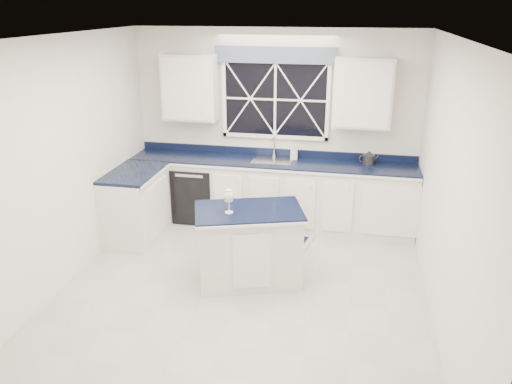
% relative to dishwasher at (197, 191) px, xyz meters
% --- Properties ---
extents(ground, '(4.50, 4.50, 0.00)m').
position_rel_dishwasher_xyz_m(ground, '(1.10, -1.95, -0.41)').
color(ground, '#ACABA7').
rests_on(ground, ground).
extents(back_wall, '(4.00, 0.10, 2.70)m').
position_rel_dishwasher_xyz_m(back_wall, '(1.10, 0.30, 0.94)').
color(back_wall, silver).
rests_on(back_wall, ground).
extents(base_cabinets, '(3.99, 1.60, 0.90)m').
position_rel_dishwasher_xyz_m(base_cabinets, '(0.77, -0.17, 0.04)').
color(base_cabinets, silver).
rests_on(base_cabinets, ground).
extents(countertop, '(3.98, 0.64, 0.04)m').
position_rel_dishwasher_xyz_m(countertop, '(1.10, 0.00, 0.51)').
color(countertop, black).
rests_on(countertop, base_cabinets).
extents(dishwasher, '(0.60, 0.58, 0.82)m').
position_rel_dishwasher_xyz_m(dishwasher, '(0.00, 0.00, 0.00)').
color(dishwasher, black).
rests_on(dishwasher, ground).
extents(window, '(1.65, 0.09, 1.26)m').
position_rel_dishwasher_xyz_m(window, '(1.10, 0.25, 1.42)').
color(window, black).
rests_on(window, ground).
extents(upper_cabinets, '(3.10, 0.34, 0.90)m').
position_rel_dishwasher_xyz_m(upper_cabinets, '(1.10, 0.13, 1.49)').
color(upper_cabinets, silver).
rests_on(upper_cabinets, ground).
extents(faucet, '(0.05, 0.20, 0.30)m').
position_rel_dishwasher_xyz_m(faucet, '(1.10, 0.19, 0.69)').
color(faucet, '#B9B9BC').
rests_on(faucet, countertop).
extents(island, '(1.33, 1.03, 0.87)m').
position_rel_dishwasher_xyz_m(island, '(1.12, -1.61, 0.03)').
color(island, silver).
rests_on(island, ground).
extents(rug, '(1.36, 0.99, 0.02)m').
position_rel_dishwasher_xyz_m(rug, '(1.09, -0.60, -0.40)').
color(rug, '#A3A39E').
rests_on(rug, ground).
extents(kettle, '(0.26, 0.17, 0.18)m').
position_rel_dishwasher_xyz_m(kettle, '(2.42, 0.13, 0.61)').
color(kettle, '#2D2D2F').
rests_on(kettle, countertop).
extents(wine_glass, '(0.11, 0.11, 0.26)m').
position_rel_dishwasher_xyz_m(wine_glass, '(0.93, -1.74, 0.65)').
color(wine_glass, silver).
rests_on(wine_glass, island).
extents(soap_bottle, '(0.10, 0.10, 0.21)m').
position_rel_dishwasher_xyz_m(soap_bottle, '(1.39, 0.15, 0.64)').
color(soap_bottle, silver).
rests_on(soap_bottle, countertop).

